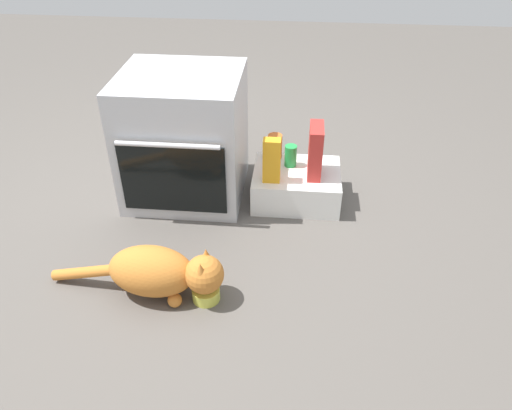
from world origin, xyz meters
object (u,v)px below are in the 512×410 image
object	(u,v)px
soda_can	(291,156)
oven	(184,137)
pantry_cabinet	(296,185)
food_bowl	(206,293)
sauce_jar	(275,147)
juice_carton	(272,161)
cat	(161,272)
cereal_box	(315,151)

from	to	relation	value
soda_can	oven	bearing A→B (deg)	-176.96
oven	pantry_cabinet	size ratio (longest dim) A/B	1.45
food_bowl	sauce_jar	bearing A→B (deg)	76.04
juice_carton	cat	bearing A→B (deg)	-121.66
food_bowl	soda_can	xyz separation A→B (m)	(0.33, 0.87, 0.20)
cat	juice_carton	xyz separation A→B (m)	(0.42, 0.69, 0.17)
cat	juice_carton	distance (m)	0.83
pantry_cabinet	cat	world-z (taller)	cat
oven	sauce_jar	world-z (taller)	oven
pantry_cabinet	food_bowl	size ratio (longest dim) A/B	3.90
juice_carton	soda_can	size ratio (longest dim) A/B	2.00
food_bowl	oven	bearing A→B (deg)	106.61
juice_carton	sauce_jar	xyz separation A→B (m)	(0.00, 0.24, -0.05)
cat	cereal_box	world-z (taller)	cereal_box
pantry_cabinet	soda_can	xyz separation A→B (m)	(-0.04, 0.06, 0.15)
oven	juice_carton	bearing A→B (deg)	-15.46
food_bowl	cereal_box	bearing A→B (deg)	60.01
cat	sauce_jar	xyz separation A→B (m)	(0.43, 0.93, 0.12)
oven	soda_can	world-z (taller)	oven
food_bowl	pantry_cabinet	bearing A→B (deg)	65.64
cat	sauce_jar	world-z (taller)	sauce_jar
oven	pantry_cabinet	bearing A→B (deg)	-2.79
sauce_jar	cereal_box	world-z (taller)	cereal_box
oven	cat	distance (m)	0.85
food_bowl	cat	bearing A→B (deg)	175.87
sauce_jar	food_bowl	bearing A→B (deg)	-103.96
food_bowl	sauce_jar	xyz separation A→B (m)	(0.23, 0.94, 0.21)
soda_can	sauce_jar	distance (m)	0.12
cat	soda_can	bearing A→B (deg)	62.82
food_bowl	soda_can	size ratio (longest dim) A/B	1.00
oven	soda_can	distance (m)	0.58
pantry_cabinet	sauce_jar	world-z (taller)	sauce_jar
juice_carton	sauce_jar	world-z (taller)	juice_carton
cat	cereal_box	size ratio (longest dim) A/B	2.83
cat	juice_carton	bearing A→B (deg)	62.47
pantry_cabinet	cat	xyz separation A→B (m)	(-0.56, -0.79, 0.04)
pantry_cabinet	juice_carton	distance (m)	0.27
oven	sauce_jar	bearing A→B (deg)	12.63
soda_can	pantry_cabinet	bearing A→B (deg)	-57.17
oven	soda_can	bearing A→B (deg)	3.04
soda_can	sauce_jar	world-z (taller)	sauce_jar
food_bowl	cat	distance (m)	0.21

